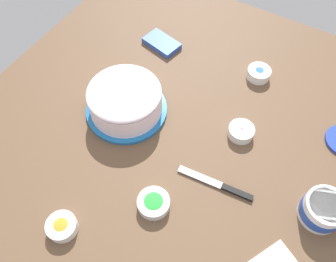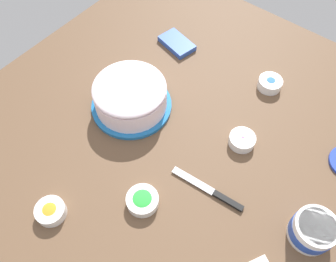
{
  "view_description": "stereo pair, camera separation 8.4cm",
  "coord_description": "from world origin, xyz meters",
  "px_view_note": "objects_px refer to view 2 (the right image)",
  "views": [
    {
      "loc": [
        -0.21,
        0.51,
        0.96
      ],
      "look_at": [
        0.09,
        -0.01,
        0.04
      ],
      "focal_mm": 37.01,
      "sensor_mm": 36.0,
      "label": 1
    },
    {
      "loc": [
        -0.28,
        0.46,
        0.96
      ],
      "look_at": [
        0.09,
        -0.01,
        0.04
      ],
      "focal_mm": 37.01,
      "sensor_mm": 36.0,
      "label": 2
    }
  ],
  "objects_px": {
    "sprinkle_bowl_pink": "(242,140)",
    "candy_box_lower": "(177,43)",
    "spreading_knife": "(213,192)",
    "sprinkle_bowl_green": "(142,200)",
    "sprinkle_bowl_orange": "(51,211)",
    "frosted_cake": "(130,96)",
    "frosting_tub": "(313,229)",
    "sprinkle_bowl_blue": "(270,83)"
  },
  "relations": [
    {
      "from": "sprinkle_bowl_pink",
      "to": "candy_box_lower",
      "type": "bearing_deg",
      "value": -27.4
    },
    {
      "from": "spreading_knife",
      "to": "candy_box_lower",
      "type": "relative_size",
      "value": 1.71
    },
    {
      "from": "sprinkle_bowl_green",
      "to": "candy_box_lower",
      "type": "distance_m",
      "value": 0.66
    },
    {
      "from": "spreading_knife",
      "to": "sprinkle_bowl_green",
      "type": "bearing_deg",
      "value": 46.44
    },
    {
      "from": "spreading_knife",
      "to": "sprinkle_bowl_orange",
      "type": "xyz_separation_m",
      "value": [
        0.33,
        0.34,
        0.01
      ]
    },
    {
      "from": "frosted_cake",
      "to": "sprinkle_bowl_green",
      "type": "height_order",
      "value": "frosted_cake"
    },
    {
      "from": "sprinkle_bowl_pink",
      "to": "candy_box_lower",
      "type": "relative_size",
      "value": 0.61
    },
    {
      "from": "spreading_knife",
      "to": "sprinkle_bowl_green",
      "type": "xyz_separation_m",
      "value": [
        0.14,
        0.15,
        0.01
      ]
    },
    {
      "from": "sprinkle_bowl_orange",
      "to": "sprinkle_bowl_green",
      "type": "bearing_deg",
      "value": -134.47
    },
    {
      "from": "frosting_tub",
      "to": "sprinkle_bowl_green",
      "type": "bearing_deg",
      "value": 27.28
    },
    {
      "from": "sprinkle_bowl_orange",
      "to": "candy_box_lower",
      "type": "xyz_separation_m",
      "value": [
        0.14,
        -0.76,
        -0.01
      ]
    },
    {
      "from": "sprinkle_bowl_blue",
      "to": "sprinkle_bowl_pink",
      "type": "bearing_deg",
      "value": 100.16
    },
    {
      "from": "sprinkle_bowl_green",
      "to": "candy_box_lower",
      "type": "bearing_deg",
      "value": -61.01
    },
    {
      "from": "frosted_cake",
      "to": "spreading_knife",
      "type": "relative_size",
      "value": 1.16
    },
    {
      "from": "frosted_cake",
      "to": "sprinkle_bowl_green",
      "type": "distance_m",
      "value": 0.36
    },
    {
      "from": "frosting_tub",
      "to": "frosted_cake",
      "type": "bearing_deg",
      "value": -2.23
    },
    {
      "from": "frosting_tub",
      "to": "sprinkle_bowl_blue",
      "type": "distance_m",
      "value": 0.53
    },
    {
      "from": "sprinkle_bowl_orange",
      "to": "sprinkle_bowl_pink",
      "type": "relative_size",
      "value": 1.01
    },
    {
      "from": "frosted_cake",
      "to": "sprinkle_bowl_blue",
      "type": "xyz_separation_m",
      "value": [
        -0.33,
        -0.37,
        -0.04
      ]
    },
    {
      "from": "spreading_knife",
      "to": "candy_box_lower",
      "type": "xyz_separation_m",
      "value": [
        0.46,
        -0.43,
        0.0
      ]
    },
    {
      "from": "candy_box_lower",
      "to": "frosted_cake",
      "type": "bearing_deg",
      "value": 113.15
    },
    {
      "from": "frosted_cake",
      "to": "frosting_tub",
      "type": "relative_size",
      "value": 2.32
    },
    {
      "from": "sprinkle_bowl_pink",
      "to": "sprinkle_bowl_green",
      "type": "bearing_deg",
      "value": 71.66
    },
    {
      "from": "frosting_tub",
      "to": "spreading_knife",
      "type": "bearing_deg",
      "value": 13.16
    },
    {
      "from": "frosting_tub",
      "to": "candy_box_lower",
      "type": "height_order",
      "value": "frosting_tub"
    },
    {
      "from": "spreading_knife",
      "to": "sprinkle_bowl_green",
      "type": "relative_size",
      "value": 2.52
    },
    {
      "from": "sprinkle_bowl_blue",
      "to": "candy_box_lower",
      "type": "xyz_separation_m",
      "value": [
        0.39,
        0.04,
        -0.01
      ]
    },
    {
      "from": "frosting_tub",
      "to": "candy_box_lower",
      "type": "bearing_deg",
      "value": -26.11
    },
    {
      "from": "sprinkle_bowl_pink",
      "to": "sprinkle_bowl_blue",
      "type": "distance_m",
      "value": 0.27
    },
    {
      "from": "frosted_cake",
      "to": "sprinkle_bowl_blue",
      "type": "distance_m",
      "value": 0.5
    },
    {
      "from": "sprinkle_bowl_orange",
      "to": "candy_box_lower",
      "type": "distance_m",
      "value": 0.78
    },
    {
      "from": "spreading_knife",
      "to": "sprinkle_bowl_pink",
      "type": "relative_size",
      "value": 2.82
    },
    {
      "from": "sprinkle_bowl_green",
      "to": "sprinkle_bowl_blue",
      "type": "height_order",
      "value": "sprinkle_bowl_blue"
    },
    {
      "from": "spreading_knife",
      "to": "frosting_tub",
      "type": "bearing_deg",
      "value": -166.84
    },
    {
      "from": "frosted_cake",
      "to": "sprinkle_bowl_green",
      "type": "bearing_deg",
      "value": 136.82
    },
    {
      "from": "sprinkle_bowl_green",
      "to": "sprinkle_bowl_blue",
      "type": "xyz_separation_m",
      "value": [
        -0.07,
        -0.62,
        0.0
      ]
    },
    {
      "from": "frosted_cake",
      "to": "sprinkle_bowl_blue",
      "type": "relative_size",
      "value": 3.27
    },
    {
      "from": "sprinkle_bowl_green",
      "to": "sprinkle_bowl_blue",
      "type": "distance_m",
      "value": 0.62
    },
    {
      "from": "frosting_tub",
      "to": "sprinkle_bowl_pink",
      "type": "xyz_separation_m",
      "value": [
        0.3,
        -0.14,
        -0.02
      ]
    },
    {
      "from": "frosted_cake",
      "to": "sprinkle_bowl_orange",
      "type": "xyz_separation_m",
      "value": [
        -0.08,
        0.43,
        -0.04
      ]
    },
    {
      "from": "sprinkle_bowl_pink",
      "to": "candy_box_lower",
      "type": "distance_m",
      "value": 0.49
    },
    {
      "from": "spreading_knife",
      "to": "sprinkle_bowl_blue",
      "type": "distance_m",
      "value": 0.47
    }
  ]
}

